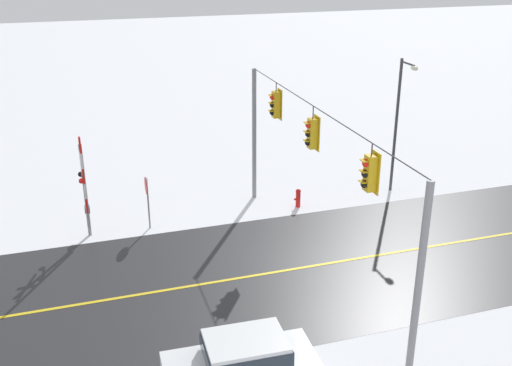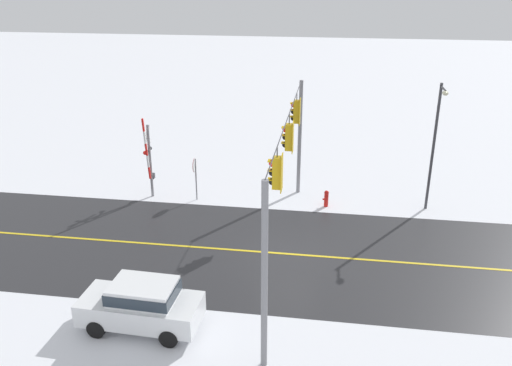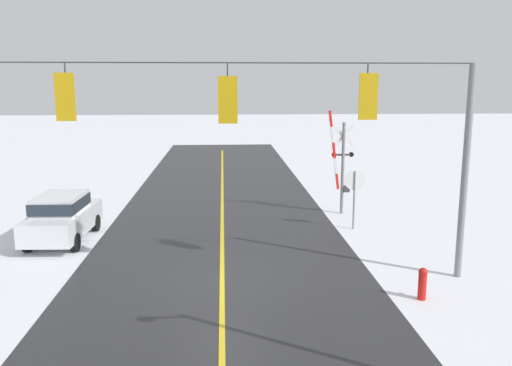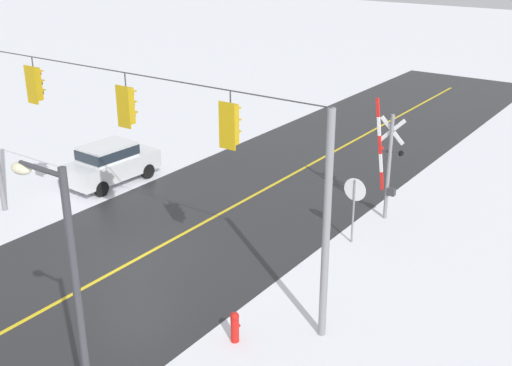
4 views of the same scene
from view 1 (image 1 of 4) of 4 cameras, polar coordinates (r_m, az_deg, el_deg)
ground_plane at (r=23.09m, az=5.11°, el=-7.90°), size 160.00×160.00×0.00m
road_asphalt at (r=25.78m, az=17.59°, el=-5.54°), size 9.00×80.00×0.01m
lane_centre_line at (r=25.78m, az=17.60°, el=-5.53°), size 0.14×72.00×0.01m
signal_span at (r=21.32m, az=5.43°, el=2.04°), size 14.20×0.47×6.22m
stop_sign at (r=25.61m, az=-10.31°, el=-0.77°), size 0.80×0.09×2.35m
railroad_crossing at (r=25.31m, az=-15.99°, el=-0.23°), size 1.18×0.31×4.51m
parked_car_white at (r=16.82m, az=-1.31°, el=-16.75°), size 1.95×4.26×1.74m
streetlamp_near at (r=29.09m, az=13.44°, el=6.35°), size 1.39×0.28×6.50m
fire_hydrant at (r=27.81m, az=4.01°, el=-1.36°), size 0.24×0.31×0.88m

